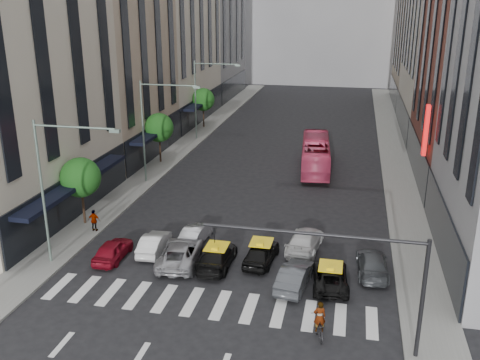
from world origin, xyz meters
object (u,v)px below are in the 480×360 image
Objects in this scene: car_white_front at (154,243)px; bus at (316,154)px; streetlamp_mid at (153,119)px; streetlamp_far at (203,90)px; motorcycle at (319,327)px; car_red at (113,250)px; taxi_left at (217,256)px; pedestrian_far at (94,221)px; streetlamp_near at (55,175)px; taxi_center at (261,253)px.

bus is at bearing -116.67° from car_white_front.
streetlamp_far is at bearing 90.00° from streetlamp_mid.
streetlamp_far is 30.04m from car_white_front.
motorcycle is (2.35, -27.41, -1.02)m from bus.
taxi_left is at bearing -177.06° from car_red.
motorcycle is at bearing 156.72° from car_red.
car_white_front is 2.41× the size of pedestrian_far.
motorcycle is (6.70, -5.96, -0.17)m from taxi_left.
bus is at bearing -101.57° from taxi_left.
streetlamp_near is 16.00m from streetlamp_mid.
streetlamp_near reaches higher than pedestrian_far.
car_white_front is 4.63m from taxi_left.
streetlamp_far is 2.38× the size of car_red.
car_red is 0.35× the size of bus.
pedestrian_far reaches higher than motorcycle.
streetlamp_far is 4.77× the size of motorcycle.
taxi_center is (9.30, 1.51, 0.05)m from car_red.
streetlamp_mid is 12.25m from pedestrian_far.
streetlamp_near is 6.92m from pedestrian_far.
streetlamp_mid reaches higher than car_red.
bus is at bearing -99.15° from motorcycle.
motorcycle is (16.05, -20.19, -5.41)m from streetlamp_mid.
car_red is at bearing 26.52° from streetlamp_near.
car_red is at bearing 31.22° from car_white_front.
motorcycle is at bearing 90.34° from bus.
car_white_front is at bearing -146.52° from car_red.
streetlamp_near is at bearing 18.59° from taxi_center.
pedestrian_far is at bearing -3.86° from taxi_center.
car_white_front is at bearing 158.64° from pedestrian_far.
streetlamp_far is at bearing -62.46° from taxi_center.
car_red is at bearing -36.40° from motorcycle.
car_white_front is at bearing -13.25° from taxi_left.
streetlamp_far is (0.00, 32.00, 0.00)m from streetlamp_near.
taxi_left is (9.35, -14.23, -5.24)m from streetlamp_mid.
streetlamp_far is 16.85m from bus.
taxi_left is (6.71, 0.46, 0.02)m from car_red.
streetlamp_far is at bearing -86.02° from car_red.
bus is at bearing 59.46° from streetlamp_near.
streetlamp_near is 2.36× the size of car_white_front.
taxi_center is (11.94, -29.17, -5.21)m from streetlamp_far.
streetlamp_far reaches higher than car_red.
car_white_front is 2.02× the size of motorcycle.
taxi_center is at bearing -67.74° from streetlamp_far.
streetlamp_near is 27.31m from bus.
pedestrian_far is (-14.05, -18.41, -0.57)m from bus.
bus reaches higher than pedestrian_far.
streetlamp_near is 13.33m from taxi_center.
streetlamp_mid is 17.81m from taxi_left.
motorcycle is (16.05, -4.19, -5.41)m from streetlamp_near.
pedestrian_far is (-9.71, 3.03, 0.28)m from taxi_left.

